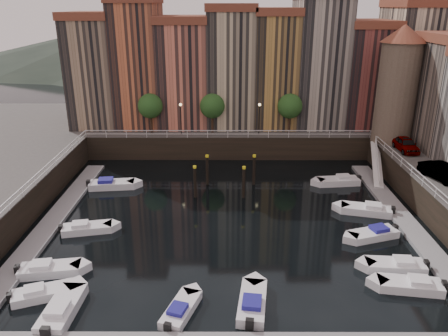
{
  "coord_description": "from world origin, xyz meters",
  "views": [
    {
      "loc": [
        -0.34,
        -37.14,
        18.84
      ],
      "look_at": [
        -0.45,
        4.0,
        3.4
      ],
      "focal_mm": 35.0,
      "sensor_mm": 36.0,
      "label": 1
    }
  ],
  "objects_px": {
    "gangway": "(377,162)",
    "car_a": "(406,145)",
    "boat_left_2": "(86,228)",
    "car_b": "(441,173)",
    "corner_tower": "(398,83)",
    "boat_left_0": "(42,293)",
    "mooring_pilings": "(225,176)",
    "boat_left_1": "(49,269)"
  },
  "relations": [
    {
      "from": "gangway",
      "to": "car_a",
      "type": "relative_size",
      "value": 1.79
    },
    {
      "from": "boat_left_2",
      "to": "car_b",
      "type": "height_order",
      "value": "car_b"
    },
    {
      "from": "corner_tower",
      "to": "boat_left_2",
      "type": "relative_size",
      "value": 2.99
    },
    {
      "from": "corner_tower",
      "to": "boat_left_0",
      "type": "distance_m",
      "value": 43.54
    },
    {
      "from": "boat_left_0",
      "to": "gangway",
      "type": "bearing_deg",
      "value": 15.88
    },
    {
      "from": "mooring_pilings",
      "to": "boat_left_1",
      "type": "bearing_deg",
      "value": -130.29
    },
    {
      "from": "boat_left_2",
      "to": "car_b",
      "type": "distance_m",
      "value": 33.46
    },
    {
      "from": "mooring_pilings",
      "to": "corner_tower",
      "type": "bearing_deg",
      "value": 22.44
    },
    {
      "from": "boat_left_0",
      "to": "car_b",
      "type": "distance_m",
      "value": 36.19
    },
    {
      "from": "boat_left_0",
      "to": "car_a",
      "type": "relative_size",
      "value": 0.93
    },
    {
      "from": "mooring_pilings",
      "to": "boat_left_0",
      "type": "height_order",
      "value": "mooring_pilings"
    },
    {
      "from": "car_a",
      "to": "car_b",
      "type": "bearing_deg",
      "value": -91.09
    },
    {
      "from": "boat_left_0",
      "to": "boat_left_1",
      "type": "relative_size",
      "value": 0.91
    },
    {
      "from": "gangway",
      "to": "boat_left_2",
      "type": "bearing_deg",
      "value": -156.34
    },
    {
      "from": "boat_left_0",
      "to": "corner_tower",
      "type": "bearing_deg",
      "value": 18.43
    },
    {
      "from": "gangway",
      "to": "mooring_pilings",
      "type": "distance_m",
      "value": 17.86
    },
    {
      "from": "corner_tower",
      "to": "boat_left_1",
      "type": "xyz_separation_m",
      "value": [
        -33.49,
        -23.92,
        -9.83
      ]
    },
    {
      "from": "boat_left_1",
      "to": "car_a",
      "type": "height_order",
      "value": "car_a"
    },
    {
      "from": "gangway",
      "to": "boat_left_0",
      "type": "distance_m",
      "value": 37.38
    },
    {
      "from": "mooring_pilings",
      "to": "car_b",
      "type": "relative_size",
      "value": 1.39
    },
    {
      "from": "corner_tower",
      "to": "boat_left_2",
      "type": "distance_m",
      "value": 38.32
    },
    {
      "from": "boat_left_0",
      "to": "boat_left_2",
      "type": "height_order",
      "value": "boat_left_2"
    },
    {
      "from": "car_a",
      "to": "mooring_pilings",
      "type": "bearing_deg",
      "value": -169.11
    },
    {
      "from": "boat_left_2",
      "to": "boat_left_1",
      "type": "bearing_deg",
      "value": -109.57
    },
    {
      "from": "mooring_pilings",
      "to": "boat_left_1",
      "type": "relative_size",
      "value": 1.4
    },
    {
      "from": "boat_left_1",
      "to": "car_b",
      "type": "relative_size",
      "value": 1.0
    },
    {
      "from": "corner_tower",
      "to": "mooring_pilings",
      "type": "bearing_deg",
      "value": -157.56
    },
    {
      "from": "corner_tower",
      "to": "mooring_pilings",
      "type": "height_order",
      "value": "corner_tower"
    },
    {
      "from": "car_a",
      "to": "car_b",
      "type": "relative_size",
      "value": 0.97
    },
    {
      "from": "gangway",
      "to": "boat_left_2",
      "type": "xyz_separation_m",
      "value": [
        -29.72,
        -13.02,
        -1.57
      ]
    },
    {
      "from": "corner_tower",
      "to": "car_a",
      "type": "height_order",
      "value": "corner_tower"
    },
    {
      "from": "corner_tower",
      "to": "mooring_pilings",
      "type": "distance_m",
      "value": 23.6
    },
    {
      "from": "mooring_pilings",
      "to": "boat_left_1",
      "type": "xyz_separation_m",
      "value": [
        -13.16,
        -15.53,
        -1.29
      ]
    },
    {
      "from": "corner_tower",
      "to": "gangway",
      "type": "bearing_deg",
      "value": -122.8
    },
    {
      "from": "boat_left_2",
      "to": "car_b",
      "type": "relative_size",
      "value": 0.96
    },
    {
      "from": "mooring_pilings",
      "to": "car_a",
      "type": "height_order",
      "value": "car_a"
    },
    {
      "from": "gangway",
      "to": "boat_left_1",
      "type": "bearing_deg",
      "value": -147.59
    },
    {
      "from": "corner_tower",
      "to": "boat_left_0",
      "type": "height_order",
      "value": "corner_tower"
    },
    {
      "from": "corner_tower",
      "to": "car_b",
      "type": "relative_size",
      "value": 2.88
    },
    {
      "from": "boat_left_0",
      "to": "boat_left_1",
      "type": "height_order",
      "value": "boat_left_1"
    },
    {
      "from": "gangway",
      "to": "boat_left_2",
      "type": "distance_m",
      "value": 32.49
    },
    {
      "from": "car_b",
      "to": "boat_left_0",
      "type": "bearing_deg",
      "value": -175.3
    }
  ]
}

